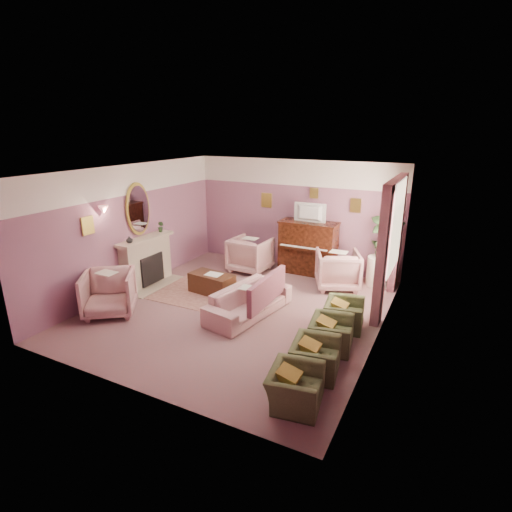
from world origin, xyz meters
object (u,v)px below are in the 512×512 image
at_px(olive_chair_c, 331,329).
at_px(olive_chair_a, 295,382).
at_px(olive_chair_d, 344,310).
at_px(side_table, 378,271).
at_px(olive_chair_b, 315,352).
at_px(television, 309,211).
at_px(floral_armchair_front, 109,291).
at_px(sofa, 249,296).
at_px(coffee_table, 212,284).
at_px(floral_armchair_right, 338,268).
at_px(floral_armchair_left, 250,253).
at_px(piano, 308,248).

bearing_deg(olive_chair_c, olive_chair_a, -90.00).
distance_m(olive_chair_d, side_table, 2.37).
distance_m(olive_chair_b, side_table, 4.01).
xyz_separation_m(television, olive_chair_b, (1.61, -4.05, -1.26)).
relative_size(floral_armchair_front, olive_chair_c, 1.24).
height_order(floral_armchair_front, olive_chair_a, floral_armchair_front).
height_order(olive_chair_a, side_table, side_table).
height_order(sofa, floral_armchair_front, floral_armchair_front).
bearing_deg(coffee_table, floral_armchair_front, -124.53).
height_order(television, floral_armchair_front, television).
xyz_separation_m(television, sofa, (-0.20, -2.76, -1.20)).
bearing_deg(side_table, floral_armchair_right, -145.21).
xyz_separation_m(sofa, floral_armchair_front, (-2.48, -1.22, 0.09)).
relative_size(floral_armchair_left, floral_armchair_right, 1.00).
xyz_separation_m(sofa, olive_chair_d, (1.81, 0.36, -0.06)).
xyz_separation_m(television, coffee_table, (-1.44, -2.18, -1.38)).
xyz_separation_m(floral_armchair_right, olive_chair_d, (0.65, -1.80, -0.15)).
bearing_deg(floral_armchair_front, sofa, 26.23).
bearing_deg(coffee_table, olive_chair_b, -31.36).
bearing_deg(olive_chair_d, olive_chair_a, -90.00).
height_order(piano, olive_chair_b, piano).
relative_size(floral_armchair_front, olive_chair_d, 1.24).
height_order(floral_armchair_front, olive_chair_c, floral_armchair_front).
distance_m(floral_armchair_left, side_table, 3.17).
relative_size(coffee_table, sofa, 0.51).
relative_size(olive_chair_a, olive_chair_d, 1.00).
distance_m(sofa, olive_chair_d, 1.85).
bearing_deg(olive_chair_d, olive_chair_b, -90.00).
xyz_separation_m(sofa, floral_armchair_left, (-1.16, 2.27, 0.09)).
bearing_deg(sofa, piano, 85.88).
height_order(floral_armchair_left, olive_chair_a, floral_armchair_left).
xyz_separation_m(floral_armchair_right, olive_chair_b, (0.65, -3.44, -0.15)).
distance_m(television, olive_chair_a, 5.28).
xyz_separation_m(coffee_table, olive_chair_a, (3.05, -2.68, 0.12)).
xyz_separation_m(olive_chair_c, olive_chair_d, (0.00, 0.82, 0.00)).
relative_size(coffee_table, floral_armchair_left, 1.02).
bearing_deg(side_table, olive_chair_a, -91.92).
height_order(piano, olive_chair_a, piano).
height_order(sofa, olive_chair_c, sofa).
bearing_deg(olive_chair_a, olive_chair_c, 90.00).
bearing_deg(olive_chair_b, side_table, 87.69).
bearing_deg(floral_armchair_right, sofa, -118.38).
distance_m(coffee_table, olive_chair_b, 3.58).
bearing_deg(sofa, television, 85.80).
relative_size(sofa, olive_chair_a, 2.50).
height_order(coffee_table, olive_chair_d, olive_chair_d).
height_order(sofa, olive_chair_b, sofa).
xyz_separation_m(piano, sofa, (-0.20, -2.81, -0.25)).
bearing_deg(olive_chair_d, sofa, -168.90).
bearing_deg(olive_chair_d, piano, 123.28).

